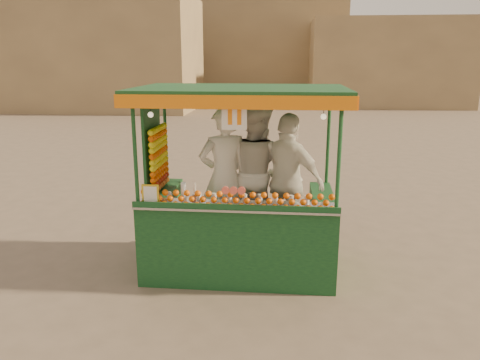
# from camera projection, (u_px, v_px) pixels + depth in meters

# --- Properties ---
(ground) EXTENTS (90.00, 90.00, 0.00)m
(ground) POSITION_uv_depth(u_px,v_px,m) (205.00, 269.00, 6.33)
(ground) COLOR brown
(ground) RESTS_ON ground
(building_left) EXTENTS (10.00, 6.00, 6.00)m
(building_left) POSITION_uv_depth(u_px,v_px,m) (104.00, 54.00, 25.67)
(building_left) COLOR #9F845A
(building_left) RESTS_ON ground
(building_right) EXTENTS (9.00, 6.00, 5.00)m
(building_right) POSITION_uv_depth(u_px,v_px,m) (386.00, 63.00, 28.15)
(building_right) COLOR #9F845A
(building_right) RESTS_ON ground
(building_center) EXTENTS (14.00, 7.00, 7.00)m
(building_center) POSITION_uv_depth(u_px,v_px,m) (246.00, 48.00, 34.52)
(building_center) COLOR #9F845A
(building_center) RESTS_ON ground
(juice_cart) EXTENTS (2.67, 1.73, 2.42)m
(juice_cart) POSITION_uv_depth(u_px,v_px,m) (235.00, 214.00, 6.12)
(juice_cart) COLOR #0F371D
(juice_cart) RESTS_ON ground
(vendor_left) EXTENTS (0.81, 0.69, 1.89)m
(vendor_left) POSITION_uv_depth(u_px,v_px,m) (224.00, 177.00, 6.24)
(vendor_left) COLOR white
(vendor_left) RESTS_ON ground
(vendor_middle) EXTENTS (1.17, 1.09, 1.92)m
(vendor_middle) POSITION_uv_depth(u_px,v_px,m) (255.00, 172.00, 6.45)
(vendor_middle) COLOR silver
(vendor_middle) RESTS_ON ground
(vendor_right) EXTENTS (1.13, 0.94, 1.81)m
(vendor_right) POSITION_uv_depth(u_px,v_px,m) (288.00, 181.00, 6.21)
(vendor_right) COLOR silver
(vendor_right) RESTS_ON ground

